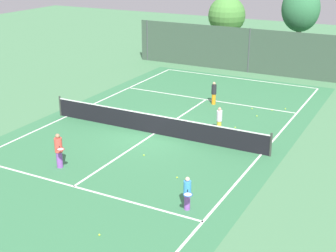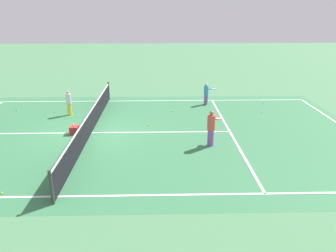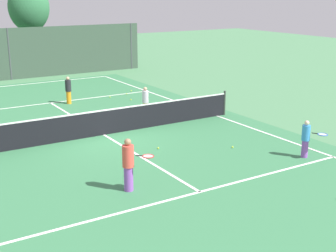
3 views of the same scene
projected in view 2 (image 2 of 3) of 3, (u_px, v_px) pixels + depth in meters
ground_plane at (91, 133)px, 15.44m from camera, size 80.00×80.00×0.00m
court_surface at (91, 133)px, 15.44m from camera, size 13.00×25.00×0.01m
tennis_net at (90, 122)px, 15.27m from camera, size 11.90×0.10×1.10m
player_0 at (69, 103)px, 17.79m from camera, size 0.28×0.28×1.32m
player_1 at (206, 93)px, 19.76m from camera, size 0.61×0.83×1.27m
player_2 at (211, 128)px, 13.80m from camera, size 0.82×0.77×1.52m
ball_crate at (74, 130)px, 15.33m from camera, size 0.47×0.36×0.43m
tennis_ball_0 at (54, 170)px, 11.84m from camera, size 0.07×0.07×0.07m
tennis_ball_2 at (148, 125)px, 16.36m from camera, size 0.07×0.07×0.07m
tennis_ball_6 at (262, 112)px, 18.35m from camera, size 0.07×0.07×0.07m
tennis_ball_8 at (263, 103)px, 20.06m from camera, size 0.07×0.07×0.07m
tennis_ball_9 at (54, 112)px, 18.45m from camera, size 0.07×0.07×0.07m
tennis_ball_10 at (17, 110)px, 18.80m from camera, size 0.07×0.07×0.07m
tennis_ball_11 at (173, 111)px, 18.57m from camera, size 0.07×0.07×0.07m
tennis_ball_12 at (2, 193)px, 10.41m from camera, size 0.07×0.07×0.07m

